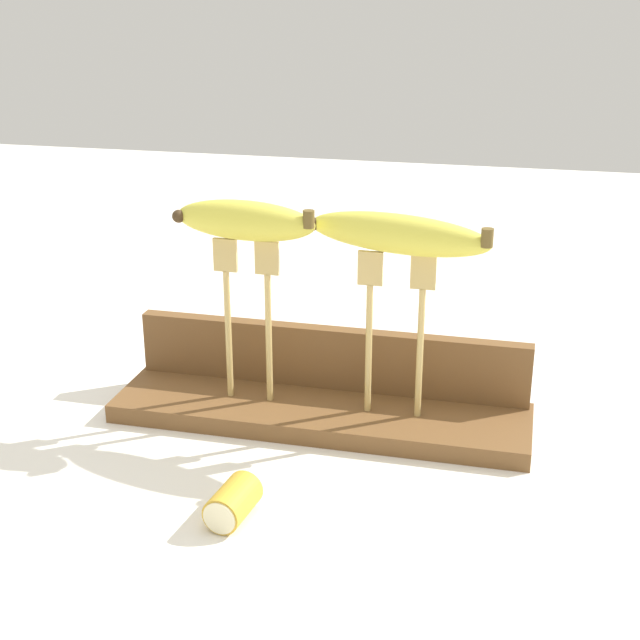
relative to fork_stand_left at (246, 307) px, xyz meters
The scene contains 8 objects.
ground_plane 0.15m from the fork_stand_left, ahead, with size 3.00×3.00×0.00m, color white.
wooden_board 0.14m from the fork_stand_left, ahead, with size 0.46×0.12×0.02m, color brown.
board_backstop 0.12m from the fork_stand_left, 34.37° to the left, with size 0.45×0.02×0.07m, color brown.
fork_stand_left is the anchor object (origin of this frame).
fork_stand_right 0.16m from the fork_stand_left, ahead, with size 0.08×0.01×0.18m.
banana_raised_left 0.09m from the fork_stand_left, behind, with size 0.16×0.06×0.04m.
banana_raised_right 0.18m from the fork_stand_left, ahead, with size 0.20×0.08×0.04m.
banana_chunk_near 0.24m from the fork_stand_left, 76.25° to the right, with size 0.04×0.06×0.04m.
Camera 1 is at (0.21, -0.87, 0.46)m, focal length 50.47 mm.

